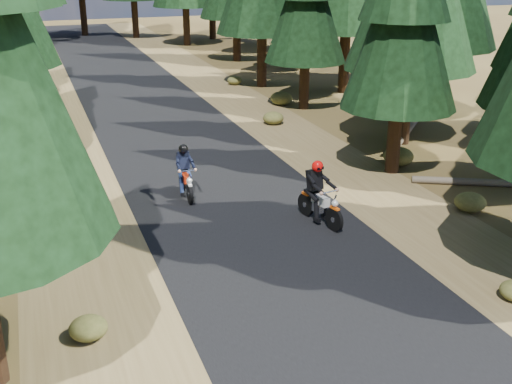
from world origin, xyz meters
TOP-DOWN VIEW (x-y plane):
  - ground at (0.00, 0.00)m, footprint 120.00×120.00m
  - road at (0.00, 5.00)m, footprint 6.00×100.00m
  - shoulder_l at (-4.60, 5.00)m, footprint 3.20×100.00m
  - shoulder_r at (4.60, 5.00)m, footprint 3.20×100.00m
  - log_near at (8.93, 8.19)m, footprint 4.42×4.76m
  - log_far at (7.65, 2.48)m, footprint 3.24×1.82m
  - understory_shrubs at (1.13, 9.03)m, footprint 15.59×25.42m
  - rider_lead at (1.82, 1.31)m, footprint 1.00×2.07m
  - rider_follow at (-1.20, 4.54)m, footprint 0.63×1.87m

SIDE VIEW (x-z plane):
  - ground at x=0.00m, z-range 0.00..0.00m
  - shoulder_l at x=-4.60m, z-range 0.00..0.01m
  - shoulder_r at x=4.60m, z-range 0.00..0.01m
  - road at x=0.00m, z-range 0.00..0.01m
  - log_far at x=7.65m, z-range 0.00..0.24m
  - log_near at x=8.93m, z-range 0.00..0.32m
  - understory_shrubs at x=1.13m, z-range -0.04..0.61m
  - rider_follow at x=-1.20m, z-range -0.27..1.38m
  - rider_lead at x=1.82m, z-range -0.29..1.49m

